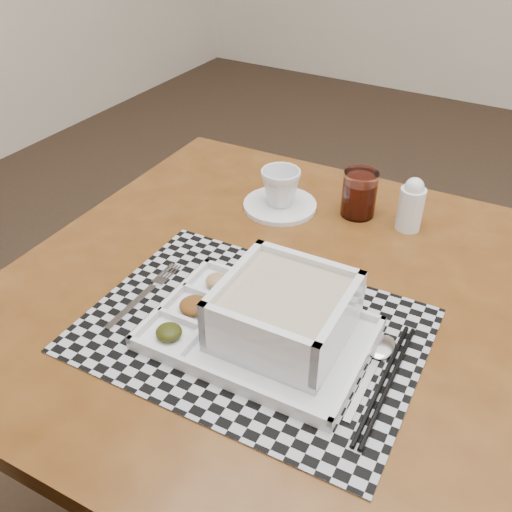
{
  "coord_description": "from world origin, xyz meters",
  "views": [
    {
      "loc": [
        -0.06,
        -1.13,
        1.28
      ],
      "look_at": [
        -0.42,
        -0.51,
        0.77
      ],
      "focal_mm": 40.0,
      "sensor_mm": 36.0,
      "label": 1
    }
  ],
  "objects_px": {
    "dining_table": "(280,319)",
    "cup": "(280,187)",
    "creamer_bottle": "(411,205)",
    "juice_glass": "(359,195)",
    "serving_tray": "(276,319)"
  },
  "relations": [
    {
      "from": "dining_table",
      "to": "creamer_bottle",
      "type": "distance_m",
      "value": 0.33
    },
    {
      "from": "dining_table",
      "to": "cup",
      "type": "height_order",
      "value": "cup"
    },
    {
      "from": "juice_glass",
      "to": "creamer_bottle",
      "type": "bearing_deg",
      "value": -0.21
    },
    {
      "from": "cup",
      "to": "juice_glass",
      "type": "distance_m",
      "value": 0.16
    },
    {
      "from": "creamer_bottle",
      "to": "dining_table",
      "type": "bearing_deg",
      "value": -113.55
    },
    {
      "from": "serving_tray",
      "to": "creamer_bottle",
      "type": "bearing_deg",
      "value": 79.37
    },
    {
      "from": "serving_tray",
      "to": "creamer_bottle",
      "type": "distance_m",
      "value": 0.41
    },
    {
      "from": "cup",
      "to": "creamer_bottle",
      "type": "height_order",
      "value": "creamer_bottle"
    },
    {
      "from": "cup",
      "to": "creamer_bottle",
      "type": "relative_size",
      "value": 0.74
    },
    {
      "from": "dining_table",
      "to": "serving_tray",
      "type": "bearing_deg",
      "value": -66.05
    },
    {
      "from": "dining_table",
      "to": "cup",
      "type": "relative_size",
      "value": 11.71
    },
    {
      "from": "cup",
      "to": "juice_glass",
      "type": "height_order",
      "value": "juice_glass"
    },
    {
      "from": "dining_table",
      "to": "cup",
      "type": "distance_m",
      "value": 0.29
    },
    {
      "from": "dining_table",
      "to": "juice_glass",
      "type": "bearing_deg",
      "value": 85.88
    },
    {
      "from": "juice_glass",
      "to": "creamer_bottle",
      "type": "height_order",
      "value": "creamer_bottle"
    }
  ]
}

